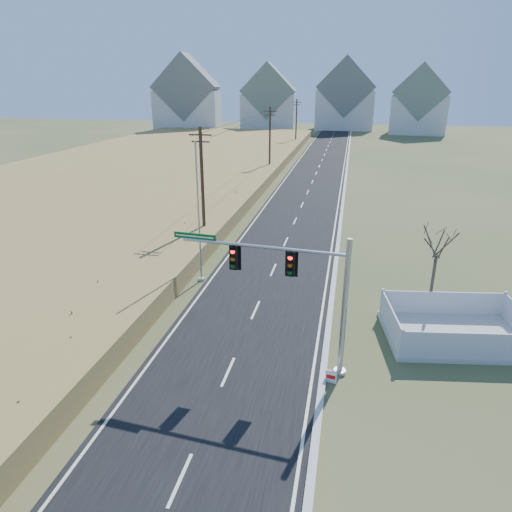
{
  "coord_description": "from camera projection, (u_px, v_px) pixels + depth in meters",
  "views": [
    {
      "loc": [
        4.67,
        -18.46,
        12.1
      ],
      "look_at": [
        0.07,
        3.8,
        3.4
      ],
      "focal_mm": 32.0,
      "sensor_mm": 36.0,
      "label": 1
    }
  ],
  "objects": [
    {
      "name": "utility_pole_far",
      "position": [
        296.0,
        122.0,
        90.25
      ],
      "size": [
        1.8,
        0.26,
        9.0
      ],
      "color": "#422D1E",
      "rests_on": "ground"
    },
    {
      "name": "flagpole",
      "position": [
        199.0,
        228.0,
        28.42
      ],
      "size": [
        0.4,
        0.4,
        8.9
      ],
      "color": "#B7B5AD",
      "rests_on": "ground"
    },
    {
      "name": "open_sign",
      "position": [
        331.0,
        377.0,
        19.47
      ],
      "size": [
        0.49,
        0.14,
        0.6
      ],
      "rotation": [
        0.0,
        0.0,
        -0.18
      ],
      "color": "white",
      "rests_on": "ground"
    },
    {
      "name": "condo_ne",
      "position": [
        419.0,
        105.0,
        111.0
      ],
      "size": [
        14.12,
        10.51,
        16.52
      ],
      "rotation": [
        0.0,
        0.0,
        -0.1
      ],
      "color": "silver",
      "rests_on": "ground"
    },
    {
      "name": "road",
      "position": [
        318.0,
        169.0,
        67.81
      ],
      "size": [
        8.0,
        180.0,
        0.06
      ],
      "primitive_type": "cube",
      "color": "black",
      "rests_on": "ground"
    },
    {
      "name": "ground",
      "position": [
        239.0,
        349.0,
        22.09
      ],
      "size": [
        260.0,
        260.0,
        0.0
      ],
      "primitive_type": "plane",
      "color": "#394B24",
      "rests_on": "ground"
    },
    {
      "name": "condo_nnw",
      "position": [
        269.0,
        103.0,
        121.8
      ],
      "size": [
        14.93,
        11.17,
        17.03
      ],
      "rotation": [
        0.0,
        0.0,
        0.07
      ],
      "color": "silver",
      "rests_on": "ground"
    },
    {
      "name": "bare_tree",
      "position": [
        439.0,
        241.0,
        23.58
      ],
      "size": [
        2.06,
        2.06,
        5.45
      ],
      "color": "#4C3F33",
      "rests_on": "ground"
    },
    {
      "name": "curb",
      "position": [
        347.0,
        169.0,
        67.01
      ],
      "size": [
        0.3,
        180.0,
        0.18
      ],
      "primitive_type": "cube",
      "color": "#B2AFA8",
      "rests_on": "ground"
    },
    {
      "name": "traffic_signal_mast",
      "position": [
        302.0,
        287.0,
        19.31
      ],
      "size": [
        7.91,
        0.98,
        6.31
      ],
      "rotation": [
        0.0,
        0.0,
        -0.09
      ],
      "color": "#9EA0A5",
      "rests_on": "ground"
    },
    {
      "name": "reed_marsh",
      "position": [
        139.0,
        170.0,
        62.98
      ],
      "size": [
        38.0,
        110.0,
        1.3
      ],
      "primitive_type": "cube",
      "color": "olive",
      "rests_on": "ground"
    },
    {
      "name": "condo_n",
      "position": [
        345.0,
        100.0,
        121.44
      ],
      "size": [
        15.27,
        10.2,
        18.54
      ],
      "color": "silver",
      "rests_on": "ground"
    },
    {
      "name": "utility_pole_near",
      "position": [
        202.0,
        184.0,
        35.37
      ],
      "size": [
        1.8,
        0.26,
        9.0
      ],
      "color": "#422D1E",
      "rests_on": "ground"
    },
    {
      "name": "condo_nw",
      "position": [
        187.0,
        100.0,
        117.99
      ],
      "size": [
        17.69,
        13.38,
        19.05
      ],
      "rotation": [
        0.0,
        0.0,
        0.14
      ],
      "color": "silver",
      "rests_on": "ground"
    },
    {
      "name": "utility_pole_mid",
      "position": [
        270.0,
        139.0,
        62.81
      ],
      "size": [
        1.8,
        0.26,
        9.0
      ],
      "color": "#422D1E",
      "rests_on": "ground"
    },
    {
      "name": "fence_enclosure",
      "position": [
        455.0,
        333.0,
        22.9
      ],
      "size": [
        7.38,
        5.57,
        1.55
      ],
      "rotation": [
        0.0,
        0.0,
        0.15
      ],
      "color": "#B7B5AD",
      "rests_on": "ground"
    }
  ]
}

